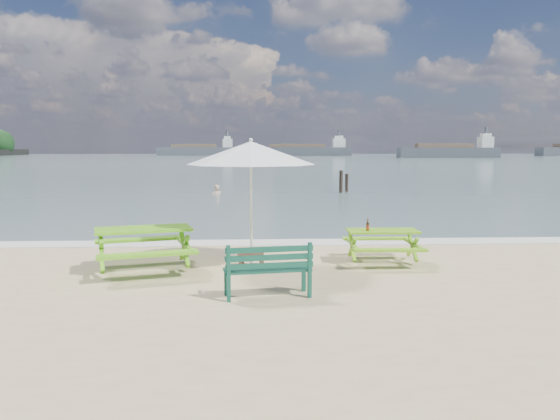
{
  "coord_description": "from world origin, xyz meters",
  "views": [
    {
      "loc": [
        -0.45,
        -8.69,
        2.37
      ],
      "look_at": [
        0.09,
        3.0,
        1.0
      ],
      "focal_mm": 35.0,
      "sensor_mm": 36.0,
      "label": 1
    }
  ],
  "objects_px": {
    "picnic_table_left": "(144,250)",
    "park_bench": "(267,280)",
    "patio_umbrella": "(251,153)",
    "picnic_table_right": "(382,247)",
    "side_table": "(252,259)",
    "beer_bottle": "(368,227)",
    "swimmer": "(217,200)"
  },
  "relations": [
    {
      "from": "park_bench",
      "to": "beer_bottle",
      "type": "xyz_separation_m",
      "value": [
        2.07,
        2.32,
        0.5
      ]
    },
    {
      "from": "beer_bottle",
      "to": "swimmer",
      "type": "distance_m",
      "value": 17.44
    },
    {
      "from": "picnic_table_right",
      "to": "beer_bottle",
      "type": "xyz_separation_m",
      "value": [
        -0.33,
        -0.08,
        0.43
      ]
    },
    {
      "from": "picnic_table_right",
      "to": "beer_bottle",
      "type": "relative_size",
      "value": 6.46
    },
    {
      "from": "park_bench",
      "to": "swimmer",
      "type": "xyz_separation_m",
      "value": [
        -2.15,
        19.21,
        -0.6
      ]
    },
    {
      "from": "patio_umbrella",
      "to": "beer_bottle",
      "type": "distance_m",
      "value": 2.77
    },
    {
      "from": "beer_bottle",
      "to": "park_bench",
      "type": "bearing_deg",
      "value": -131.78
    },
    {
      "from": "picnic_table_right",
      "to": "side_table",
      "type": "distance_m",
      "value": 2.69
    },
    {
      "from": "side_table",
      "to": "patio_umbrella",
      "type": "bearing_deg",
      "value": 0.0
    },
    {
      "from": "park_bench",
      "to": "patio_umbrella",
      "type": "height_order",
      "value": "patio_umbrella"
    },
    {
      "from": "picnic_table_left",
      "to": "swimmer",
      "type": "relative_size",
      "value": 1.5
    },
    {
      "from": "picnic_table_right",
      "to": "swimmer",
      "type": "distance_m",
      "value": 17.43
    },
    {
      "from": "patio_umbrella",
      "to": "swimmer",
      "type": "relative_size",
      "value": 1.75
    },
    {
      "from": "side_table",
      "to": "park_bench",
      "type": "bearing_deg",
      "value": -82.91
    },
    {
      "from": "beer_bottle",
      "to": "swimmer",
      "type": "height_order",
      "value": "beer_bottle"
    },
    {
      "from": "picnic_table_right",
      "to": "side_table",
      "type": "xyz_separation_m",
      "value": [
        -2.67,
        -0.27,
        -0.16
      ]
    },
    {
      "from": "patio_umbrella",
      "to": "park_bench",
      "type": "bearing_deg",
      "value": -82.91
    },
    {
      "from": "side_table",
      "to": "patio_umbrella",
      "type": "xyz_separation_m",
      "value": [
        0.0,
        0.0,
        2.07
      ]
    },
    {
      "from": "park_bench",
      "to": "swimmer",
      "type": "distance_m",
      "value": 19.34
    },
    {
      "from": "park_bench",
      "to": "side_table",
      "type": "bearing_deg",
      "value": 97.09
    },
    {
      "from": "park_bench",
      "to": "patio_umbrella",
      "type": "relative_size",
      "value": 0.52
    },
    {
      "from": "beer_bottle",
      "to": "patio_umbrella",
      "type": "bearing_deg",
      "value": -175.4
    },
    {
      "from": "picnic_table_left",
      "to": "park_bench",
      "type": "relative_size",
      "value": 1.66
    },
    {
      "from": "patio_umbrella",
      "to": "picnic_table_left",
      "type": "bearing_deg",
      "value": -172.07
    },
    {
      "from": "swimmer",
      "to": "picnic_table_right",
      "type": "bearing_deg",
      "value": -74.84
    },
    {
      "from": "beer_bottle",
      "to": "swimmer",
      "type": "bearing_deg",
      "value": 104.04
    },
    {
      "from": "park_bench",
      "to": "side_table",
      "type": "distance_m",
      "value": 2.15
    },
    {
      "from": "picnic_table_left",
      "to": "side_table",
      "type": "bearing_deg",
      "value": 7.93
    },
    {
      "from": "picnic_table_right",
      "to": "park_bench",
      "type": "relative_size",
      "value": 1.12
    },
    {
      "from": "picnic_table_left",
      "to": "park_bench",
      "type": "distance_m",
      "value": 2.96
    },
    {
      "from": "picnic_table_right",
      "to": "side_table",
      "type": "relative_size",
      "value": 2.9
    },
    {
      "from": "beer_bottle",
      "to": "picnic_table_left",
      "type": "bearing_deg",
      "value": -173.84
    }
  ]
}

